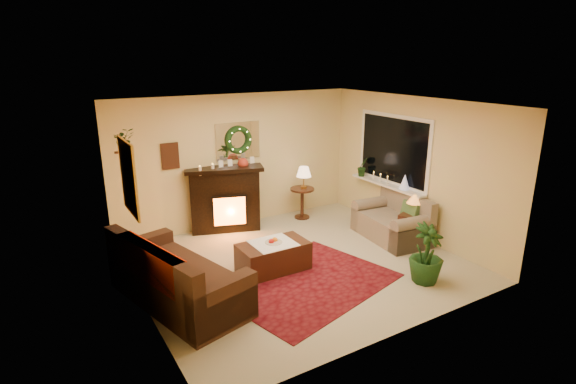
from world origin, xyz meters
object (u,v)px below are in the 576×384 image
loveseat (392,217)px  side_table_round (302,203)px  end_table_square (413,229)px  fireplace (225,203)px  coffee_table (273,258)px  sofa (178,273)px

loveseat → side_table_round: loveseat is taller
loveseat → end_table_square: size_ratio=2.65×
side_table_round → end_table_square: 2.38m
fireplace → end_table_square: size_ratio=2.39×
end_table_square → side_table_round: bearing=115.4°
fireplace → loveseat: bearing=-20.4°
side_table_round → coffee_table: 2.48m
coffee_table → end_table_square: bearing=-7.2°
sofa → end_table_square: (4.30, -0.20, -0.16)m
loveseat → side_table_round: 1.97m
loveseat → end_table_square: loveseat is taller
side_table_round → coffee_table: size_ratio=0.59×
side_table_round → sofa: bearing=-149.4°
loveseat → side_table_round: (-0.82, 1.78, -0.09)m
sofa → fireplace: 2.70m
fireplace → side_table_round: bearing=11.3°
end_table_square → coffee_table: (-2.72, 0.35, -0.06)m
fireplace → side_table_round: (1.65, -0.21, -0.22)m
side_table_round → coffee_table: (-1.70, -1.80, -0.12)m
end_table_square → sofa: bearing=177.3°
fireplace → end_table_square: 3.57m
sofa → loveseat: sofa is taller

